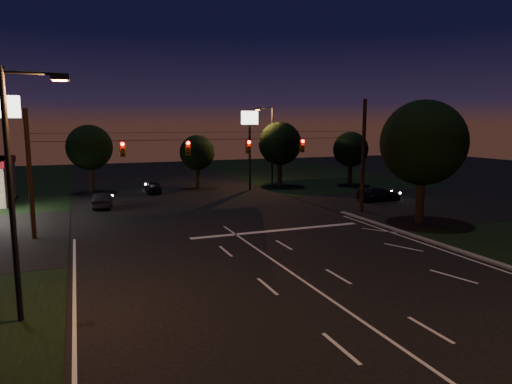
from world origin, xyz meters
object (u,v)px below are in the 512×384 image
utility_pole_right (361,212)px  tree_right_near (422,144)px  car_cross (379,194)px  car_oncoming_a (153,187)px  car_oncoming_b (103,200)px

utility_pole_right → tree_right_near: size_ratio=1.03×
tree_right_near → utility_pole_right: bearing=107.5°
utility_pole_right → car_cross: utility_pole_right is taller
car_oncoming_a → tree_right_near: bearing=128.9°
tree_right_near → car_cross: 10.50m
utility_pole_right → car_oncoming_b: utility_pole_right is taller
utility_pole_right → car_oncoming_b: bearing=153.7°
tree_right_near → car_oncoming_a: 26.90m
car_cross → utility_pole_right: bearing=128.1°
utility_pole_right → car_cross: 5.99m
tree_right_near → car_cross: (3.01, 8.70, -5.04)m
car_oncoming_a → car_oncoming_b: bearing=54.9°
car_oncoming_b → car_cross: bearing=175.6°
tree_right_near → car_oncoming_b: size_ratio=2.30×
car_oncoming_a → car_oncoming_b: car_oncoming_b is taller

